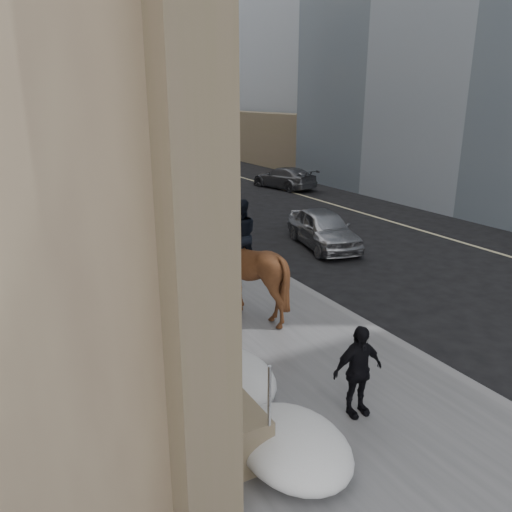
{
  "coord_description": "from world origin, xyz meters",
  "views": [
    {
      "loc": [
        -4.69,
        -6.94,
        5.12
      ],
      "look_at": [
        0.45,
        2.5,
        1.7
      ],
      "focal_mm": 35.0,
      "sensor_mm": 36.0,
      "label": 1
    }
  ],
  "objects_px": {
    "mounted_horse_left": "(168,259)",
    "mounted_horse_right": "(242,267)",
    "pedestrian": "(358,371)",
    "car_silver": "(323,228)",
    "car_grey": "(284,178)"
  },
  "relations": [
    {
      "from": "pedestrian",
      "to": "car_grey",
      "type": "relative_size",
      "value": 0.37
    },
    {
      "from": "pedestrian",
      "to": "car_grey",
      "type": "height_order",
      "value": "pedestrian"
    },
    {
      "from": "pedestrian",
      "to": "car_silver",
      "type": "xyz_separation_m",
      "value": [
        5.49,
        8.51,
        -0.23
      ]
    },
    {
      "from": "mounted_horse_right",
      "to": "car_grey",
      "type": "relative_size",
      "value": 0.65
    },
    {
      "from": "car_silver",
      "to": "car_grey",
      "type": "xyz_separation_m",
      "value": [
        5.16,
        11.06,
        -0.05
      ]
    },
    {
      "from": "mounted_horse_left",
      "to": "pedestrian",
      "type": "xyz_separation_m",
      "value": [
        1.17,
        -5.83,
        -0.41
      ]
    },
    {
      "from": "mounted_horse_right",
      "to": "car_grey",
      "type": "xyz_separation_m",
      "value": [
        10.49,
        15.16,
        -0.71
      ]
    },
    {
      "from": "mounted_horse_left",
      "to": "car_silver",
      "type": "height_order",
      "value": "mounted_horse_left"
    },
    {
      "from": "mounted_horse_left",
      "to": "pedestrian",
      "type": "bearing_deg",
      "value": 99.79
    },
    {
      "from": "mounted_horse_left",
      "to": "mounted_horse_right",
      "type": "distance_m",
      "value": 1.94
    },
    {
      "from": "car_silver",
      "to": "mounted_horse_left",
      "type": "bearing_deg",
      "value": -145.42
    },
    {
      "from": "mounted_horse_left",
      "to": "car_silver",
      "type": "xyz_separation_m",
      "value": [
        6.66,
        2.68,
        -0.64
      ]
    },
    {
      "from": "mounted_horse_right",
      "to": "car_silver",
      "type": "relative_size",
      "value": 0.7
    },
    {
      "from": "pedestrian",
      "to": "mounted_horse_left",
      "type": "bearing_deg",
      "value": 104.93
    },
    {
      "from": "mounted_horse_left",
      "to": "mounted_horse_right",
      "type": "height_order",
      "value": "mounted_horse_left"
    }
  ]
}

